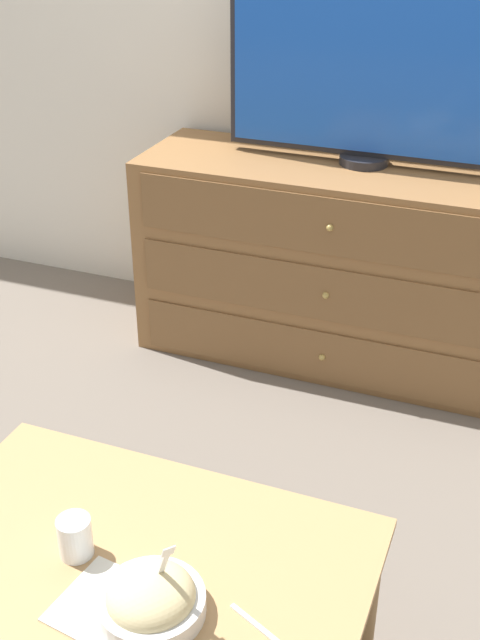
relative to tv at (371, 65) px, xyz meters
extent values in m
plane|color=#70665B|center=(0.01, 0.21, -1.11)|extent=(12.00, 12.00, 0.00)
cube|color=olive|center=(-0.03, -0.06, -0.72)|extent=(1.53, 0.49, 0.77)
cube|color=brown|center=(-0.03, -0.31, -0.98)|extent=(1.41, 0.01, 0.20)
sphere|color=tan|center=(-0.03, -0.31, -0.98)|extent=(0.02, 0.02, 0.02)
cube|color=brown|center=(-0.03, -0.31, -0.72)|extent=(1.41, 0.01, 0.20)
sphere|color=tan|center=(-0.03, -0.31, -0.72)|extent=(0.02, 0.02, 0.02)
cube|color=brown|center=(-0.03, -0.31, -0.47)|extent=(1.41, 0.01, 0.20)
sphere|color=tan|center=(-0.03, -0.31, -0.47)|extent=(0.02, 0.02, 0.02)
cylinder|color=#232328|center=(0.00, 0.00, -0.33)|extent=(0.17, 0.17, 0.03)
cube|color=#232328|center=(0.00, 0.00, 0.01)|extent=(1.01, 0.04, 0.64)
cube|color=blue|center=(0.00, -0.02, 0.01)|extent=(0.97, 0.01, 0.60)
cube|color=tan|center=(-0.06, -1.68, -0.69)|extent=(0.98, 0.62, 0.02)
cylinder|color=#9C7549|center=(-0.51, -1.41, -0.90)|extent=(0.04, 0.04, 0.41)
cylinder|color=#9C7549|center=(0.39, -1.41, -0.90)|extent=(0.04, 0.04, 0.41)
cylinder|color=silver|center=(0.04, -1.80, -0.66)|extent=(0.21, 0.21, 0.04)
ellipsoid|color=beige|center=(0.04, -1.80, -0.63)|extent=(0.17, 0.17, 0.09)
cube|color=white|center=(0.06, -1.78, -0.57)|extent=(0.07, 0.06, 0.16)
cube|color=white|center=(0.09, -1.80, -0.49)|extent=(0.03, 0.03, 0.03)
cylinder|color=beige|center=(-0.17, -1.72, -0.65)|extent=(0.06, 0.06, 0.06)
cylinder|color=white|center=(-0.17, -1.72, -0.63)|extent=(0.07, 0.07, 0.09)
cube|color=silver|center=(-0.05, -1.82, -0.67)|extent=(0.21, 0.21, 0.00)
cube|color=white|center=(0.26, -1.77, -0.67)|extent=(0.17, 0.08, 0.01)
camera|label=1|loc=(0.59, -2.73, 0.57)|focal=45.00mm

